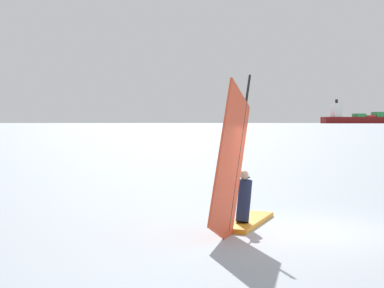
{
  "coord_description": "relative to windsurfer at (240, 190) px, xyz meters",
  "views": [
    {
      "loc": [
        5.48,
        -11.16,
        2.56
      ],
      "look_at": [
        -6.63,
        3.53,
        1.74
      ],
      "focal_mm": 48.71,
      "sensor_mm": 36.0,
      "label": 1
    }
  ],
  "objects": [
    {
      "name": "cargo_ship",
      "position": [
        -282.2,
        784.74,
        7.07
      ],
      "size": [
        135.79,
        141.55,
        36.34
      ],
      "rotation": [
        0.0,
        0.0,
        0.81
      ],
      "color": "maroon",
      "rests_on": "ground_plane"
    },
    {
      "name": "windsurfer",
      "position": [
        0.0,
        0.0,
        0.0
      ],
      "size": [
        1.49,
        3.98,
        3.92
      ],
      "rotation": [
        0.0,
        0.0,
        1.86
      ],
      "color": "orange",
      "rests_on": "ground_plane"
    },
    {
      "name": "ground_plane",
      "position": [
        1.44,
        0.97,
        -0.94
      ],
      "size": [
        4000.0,
        4000.0,
        0.0
      ],
      "primitive_type": "plane",
      "color": "#9EA8B2"
    }
  ]
}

